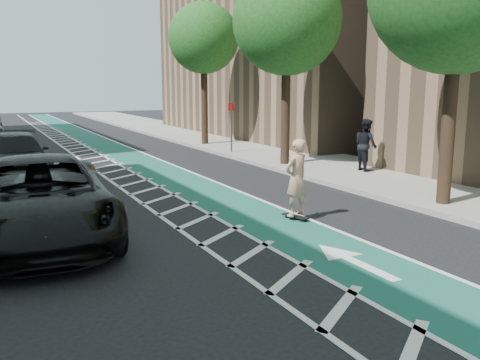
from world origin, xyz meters
TOP-DOWN VIEW (x-y plane):
  - ground at (0.00, 0.00)m, footprint 120.00×120.00m
  - bike_lane at (3.00, 10.00)m, footprint 2.00×90.00m
  - buffer_strip at (1.50, 10.00)m, footprint 1.40×90.00m
  - sidewalk_right at (9.50, 10.00)m, footprint 5.00×90.00m
  - curb_right at (7.05, 10.00)m, footprint 0.12×90.00m
  - tree_r_c at (7.90, 8.00)m, footprint 4.20×4.20m
  - tree_r_d at (7.90, 16.00)m, footprint 4.20×4.20m
  - sign_post at (7.60, 12.00)m, footprint 0.35×0.08m
  - skateboard at (3.70, 0.40)m, footprint 0.40×0.77m
  - skateboarder at (3.70, 0.40)m, footprint 0.79×0.63m
  - suv_near at (-2.05, 1.60)m, footprint 3.39×6.54m
  - suv_far at (-2.08, 9.90)m, footprint 2.25×5.47m
  - pedestrian at (9.65, 4.79)m, footprint 0.88×1.05m
  - barrel_a at (-2.20, 8.65)m, footprint 0.63×0.63m

SIDE VIEW (x-z plane):
  - ground at x=0.00m, z-range 0.00..0.00m
  - buffer_strip at x=1.50m, z-range 0.00..0.01m
  - bike_lane at x=3.00m, z-range 0.00..0.01m
  - sidewalk_right at x=9.50m, z-range 0.00..0.15m
  - curb_right at x=7.05m, z-range 0.00..0.16m
  - skateboard at x=3.70m, z-range 0.03..0.13m
  - barrel_a at x=-2.20m, z-range -0.02..0.84m
  - suv_far at x=-2.08m, z-range 0.00..1.58m
  - suv_near at x=-2.05m, z-range 0.00..1.76m
  - skateboarder at x=3.70m, z-range 0.10..2.01m
  - pedestrian at x=9.65m, z-range 0.15..2.09m
  - sign_post at x=7.60m, z-range 0.11..2.59m
  - tree_r_c at x=7.90m, z-range 1.82..9.72m
  - tree_r_d at x=7.90m, z-range 1.82..9.72m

